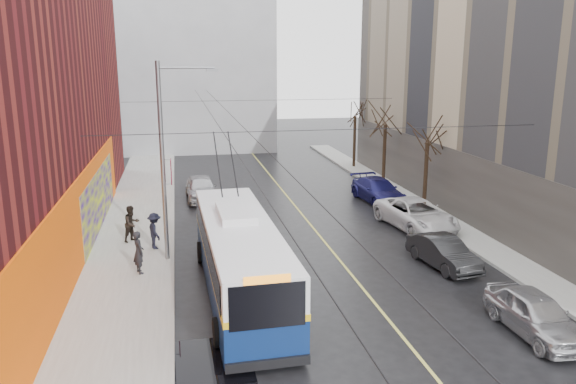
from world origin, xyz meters
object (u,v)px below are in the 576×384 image
(parked_car_d, at_px, (378,190))
(pedestrian_a, at_px, (139,252))
(tree_near, at_px, (428,130))
(parked_car_b, at_px, (443,252))
(tree_mid, at_px, (386,114))
(pedestrian_c, at_px, (155,231))
(trolleybus, at_px, (240,256))
(following_car, at_px, (201,188))
(tree_far, at_px, (355,107))
(streetlight_pole, at_px, (166,157))
(parked_car_a, at_px, (535,314))
(parked_car_c, at_px, (416,214))
(pedestrian_b, at_px, (132,224))

(parked_car_d, height_order, pedestrian_a, pedestrian_a)
(tree_near, bearing_deg, parked_car_b, -109.48)
(tree_mid, bearing_deg, pedestrian_c, -144.23)
(tree_near, relative_size, pedestrian_a, 3.44)
(tree_mid, relative_size, trolleybus, 0.55)
(parked_car_b, xyz_separation_m, following_car, (-10.04, 14.38, 0.13))
(tree_near, relative_size, tree_far, 0.97)
(tree_mid, distance_m, pedestrian_c, 20.03)
(streetlight_pole, height_order, following_car, streetlight_pole)
(tree_near, bearing_deg, pedestrian_c, -164.37)
(parked_car_d, bearing_deg, trolleybus, -134.79)
(tree_mid, height_order, parked_car_b, tree_mid)
(pedestrian_a, bearing_deg, tree_near, -87.22)
(streetlight_pole, bearing_deg, parked_car_a, -38.13)
(streetlight_pole, distance_m, pedestrian_c, 4.19)
(tree_far, xyz_separation_m, parked_car_c, (-2.00, -17.33, -4.35))
(trolleybus, height_order, parked_car_c, trolleybus)
(parked_car_c, bearing_deg, streetlight_pole, -176.58)
(following_car, xyz_separation_m, pedestrian_a, (-3.20, -12.89, 0.28))
(parked_car_c, height_order, following_car, following_car)
(parked_car_b, bearing_deg, pedestrian_c, 151.87)
(pedestrian_a, bearing_deg, tree_mid, -70.39)
(pedestrian_a, bearing_deg, parked_car_c, -95.57)
(tree_far, bearing_deg, streetlight_pole, -127.12)
(tree_far, height_order, pedestrian_c, tree_far)
(streetlight_pole, height_order, parked_car_c, streetlight_pole)
(tree_mid, xyz_separation_m, pedestrian_b, (-17.04, -10.10, -4.18))
(pedestrian_c, bearing_deg, tree_far, -58.46)
(tree_mid, xyz_separation_m, pedestrian_a, (-16.45, -14.56, -4.17))
(tree_mid, bearing_deg, pedestrian_a, -138.48)
(pedestrian_a, bearing_deg, parked_car_a, -142.52)
(tree_near, relative_size, following_car, 1.36)
(parked_car_b, bearing_deg, following_car, 116.74)
(parked_car_b, bearing_deg, pedestrian_b, 148.56)
(trolleybus, bearing_deg, tree_mid, 52.91)
(tree_far, xyz_separation_m, parked_car_d, (-2.00, -11.38, -4.39))
(parked_car_a, bearing_deg, pedestrian_a, 148.65)
(parked_car_d, bearing_deg, pedestrian_b, -165.06)
(parked_car_d, xyz_separation_m, pedestrian_a, (-14.45, -10.17, 0.32))
(tree_mid, bearing_deg, pedestrian_b, -149.35)
(parked_car_a, relative_size, pedestrian_b, 2.33)
(streetlight_pole, bearing_deg, tree_far, 52.88)
(parked_car_a, xyz_separation_m, pedestrian_a, (-13.39, 7.92, 0.35))
(streetlight_pole, height_order, tree_mid, streetlight_pole)
(tree_near, distance_m, following_car, 14.87)
(parked_car_b, distance_m, pedestrian_b, 15.07)
(tree_far, bearing_deg, trolleybus, -117.09)
(parked_car_b, bearing_deg, pedestrian_a, 165.41)
(pedestrian_a, height_order, pedestrian_c, pedestrian_a)
(tree_far, bearing_deg, tree_near, -90.00)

